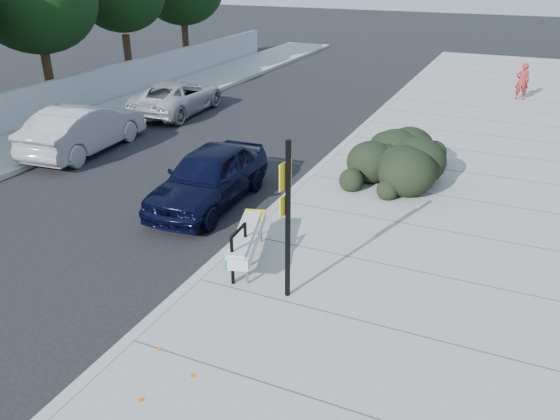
{
  "coord_description": "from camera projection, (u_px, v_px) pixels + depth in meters",
  "views": [
    {
      "loc": [
        5.11,
        -7.45,
        5.72
      ],
      "look_at": [
        0.95,
        1.82,
        1.0
      ],
      "focal_mm": 35.0,
      "sensor_mm": 36.0,
      "label": 1
    }
  ],
  "objects": [
    {
      "name": "ground",
      "position": [
        196.0,
        285.0,
        10.47
      ],
      "size": [
        120.0,
        120.0,
        0.0
      ],
      "primitive_type": "plane",
      "color": "black",
      "rests_on": "ground"
    },
    {
      "name": "sidewalk_near",
      "position": [
        522.0,
        228.0,
        12.49
      ],
      "size": [
        11.2,
        50.0,
        0.15
      ],
      "primitive_type": "cube",
      "color": "gray",
      "rests_on": "ground"
    },
    {
      "name": "sidewalk_far",
      "position": [
        32.0,
        144.0,
        18.1
      ],
      "size": [
        3.0,
        50.0,
        0.15
      ],
      "primitive_type": "cube",
      "color": "gray",
      "rests_on": "ground"
    },
    {
      "name": "curb_near",
      "position": [
        296.0,
        189.0,
        14.57
      ],
      "size": [
        0.22,
        50.0,
        0.17
      ],
      "primitive_type": "cube",
      "color": "#9E9E99",
      "rests_on": "ground"
    },
    {
      "name": "curb_far",
      "position": [
        67.0,
        150.0,
        17.54
      ],
      "size": [
        0.22,
        50.0,
        0.17
      ],
      "primitive_type": "cube",
      "color": "#9E9E99",
      "rests_on": "ground"
    },
    {
      "name": "tree_far_d",
      "position": [
        36.0,
        1.0,
        20.79
      ],
      "size": [
        4.6,
        4.6,
        6.16
      ],
      "color": "#332114",
      "rests_on": "ground"
    },
    {
      "name": "bench",
      "position": [
        247.0,
        238.0,
        10.79
      ],
      "size": [
        1.05,
        2.22,
        0.66
      ],
      "rotation": [
        0.0,
        0.0,
        0.3
      ],
      "color": "gray",
      "rests_on": "sidewalk_near"
    },
    {
      "name": "bike_rack",
      "position": [
        239.0,
        248.0,
        10.26
      ],
      "size": [
        0.11,
        0.68,
        0.99
      ],
      "rotation": [
        0.0,
        0.0,
        0.07
      ],
      "color": "black",
      "rests_on": "sidewalk_near"
    },
    {
      "name": "sign_post",
      "position": [
        287.0,
        213.0,
        9.2
      ],
      "size": [
        0.14,
        0.34,
        2.93
      ],
      "rotation": [
        0.0,
        0.0,
        -0.18
      ],
      "color": "black",
      "rests_on": "sidewalk_near"
    },
    {
      "name": "hedge",
      "position": [
        398.0,
        151.0,
        15.09
      ],
      "size": [
        3.01,
        4.08,
        1.38
      ],
      "primitive_type": "ellipsoid",
      "rotation": [
        0.0,
        0.0,
        0.36
      ],
      "color": "black",
      "rests_on": "sidewalk_near"
    },
    {
      "name": "sedan_navy",
      "position": [
        209.0,
        177.0,
        13.66
      ],
      "size": [
        1.86,
        4.3,
        1.45
      ],
      "primitive_type": "imported",
      "rotation": [
        0.0,
        0.0,
        0.04
      ],
      "color": "black",
      "rests_on": "ground"
    },
    {
      "name": "wagon_silver",
      "position": [
        84.0,
        128.0,
        17.39
      ],
      "size": [
        1.98,
        4.74,
        1.52
      ],
      "primitive_type": "imported",
      "rotation": [
        0.0,
        0.0,
        3.22
      ],
      "color": "#A4A4A8",
      "rests_on": "ground"
    },
    {
      "name": "suv_silver",
      "position": [
        178.0,
        97.0,
        21.8
      ],
      "size": [
        2.42,
        4.75,
        1.28
      ],
      "primitive_type": "imported",
      "rotation": [
        0.0,
        0.0,
        3.2
      ],
      "color": "#AEB0B4",
      "rests_on": "ground"
    },
    {
      "name": "pedestrian",
      "position": [
        522.0,
        81.0,
        23.22
      ],
      "size": [
        0.62,
        0.47,
        1.53
      ],
      "primitive_type": "imported",
      "rotation": [
        0.0,
        0.0,
        3.34
      ],
      "color": "maroon",
      "rests_on": "sidewalk_near"
    }
  ]
}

